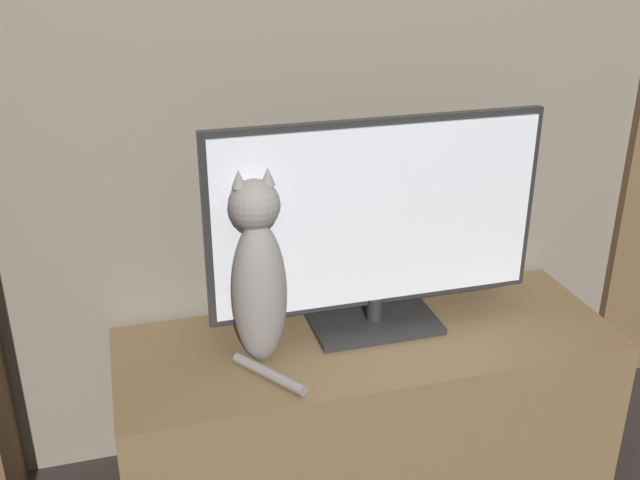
{
  "coord_description": "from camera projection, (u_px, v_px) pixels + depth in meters",
  "views": [
    {
      "loc": [
        -0.62,
        -0.75,
        1.56
      ],
      "look_at": [
        -0.14,
        0.95,
        0.77
      ],
      "focal_mm": 42.0,
      "sensor_mm": 36.0,
      "label": 1
    }
  ],
  "objects": [
    {
      "name": "tv_stand",
      "position": [
        367.0,
        406.0,
        2.17
      ],
      "size": [
        1.39,
        0.5,
        0.46
      ],
      "color": "brown",
      "rests_on": "ground_plane"
    },
    {
      "name": "cat",
      "position": [
        258.0,
        275.0,
        1.89
      ],
      "size": [
        0.16,
        0.29,
        0.52
      ],
      "rotation": [
        0.0,
        0.0,
        -0.0
      ],
      "color": "gray",
      "rests_on": "tv_stand"
    },
    {
      "name": "wall_back",
      "position": [
        341.0,
        13.0,
        2.0
      ],
      "size": [
        4.8,
        0.05,
        2.6
      ],
      "color": "#756B5B",
      "rests_on": "ground_plane"
    },
    {
      "name": "tv",
      "position": [
        377.0,
        225.0,
        2.02
      ],
      "size": [
        0.93,
        0.21,
        0.6
      ],
      "color": "black",
      "rests_on": "tv_stand"
    }
  ]
}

